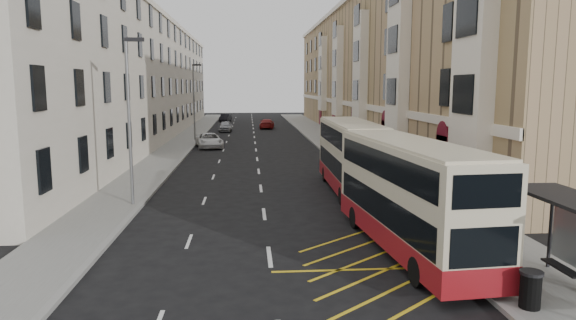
{
  "coord_description": "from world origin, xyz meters",
  "views": [
    {
      "loc": [
        -0.69,
        -13.17,
        5.9
      ],
      "look_at": [
        0.97,
        8.1,
        2.8
      ],
      "focal_mm": 32.0,
      "sensor_mm": 36.0,
      "label": 1
    }
  ],
  "objects": [
    {
      "name": "double_decker_rear",
      "position": [
        5.0,
        14.74,
        2.0
      ],
      "size": [
        2.39,
        9.89,
        3.93
      ],
      "rotation": [
        0.0,
        0.0,
        -0.01
      ],
      "color": "beige",
      "rests_on": "ground"
    },
    {
      "name": "road_markings",
      "position": [
        0.0,
        45.0,
        0.01
      ],
      "size": [
        10.0,
        110.0,
        0.01
      ],
      "primitive_type": null,
      "color": "silver",
      "rests_on": "ground"
    },
    {
      "name": "terrace_left",
      "position": [
        -13.43,
        45.5,
        6.52
      ],
      "size": [
        9.18,
        79.0,
        13.25
      ],
      "color": "beige",
      "rests_on": "ground"
    },
    {
      "name": "guard_railing",
      "position": [
        6.25,
        5.75,
        0.86
      ],
      "size": [
        0.06,
        6.56,
        1.01
      ],
      "color": "red",
      "rests_on": "pavement_right"
    },
    {
      "name": "pavement_right",
      "position": [
        8.0,
        30.0,
        0.07
      ],
      "size": [
        4.0,
        120.0,
        0.15
      ],
      "primitive_type": "cube",
      "color": "slate",
      "rests_on": "ground"
    },
    {
      "name": "kerb_left",
      "position": [
        -6.0,
        30.0,
        0.07
      ],
      "size": [
        0.25,
        120.0,
        0.15
      ],
      "primitive_type": "cube",
      "color": "gray",
      "rests_on": "ground"
    },
    {
      "name": "pedestrian_far",
      "position": [
        6.35,
        7.34,
        1.11
      ],
      "size": [
        1.22,
        0.77,
        1.93
      ],
      "primitive_type": "imported",
      "rotation": [
        0.0,
        0.0,
        2.86
      ],
      "color": "black",
      "rests_on": "pavement_right"
    },
    {
      "name": "double_decker_front",
      "position": [
        5.0,
        4.26,
        2.03
      ],
      "size": [
        3.12,
        10.13,
        3.98
      ],
      "rotation": [
        0.0,
        0.0,
        0.08
      ],
      "color": "beige",
      "rests_on": "ground"
    },
    {
      "name": "street_lamp_near",
      "position": [
        -6.35,
        12.0,
        4.64
      ],
      "size": [
        0.93,
        0.18,
        8.0
      ],
      "color": "slate",
      "rests_on": "pavement_left"
    },
    {
      "name": "kerb_right",
      "position": [
        6.0,
        30.0,
        0.07
      ],
      "size": [
        0.25,
        120.0,
        0.15
      ],
      "primitive_type": "cube",
      "color": "gray",
      "rests_on": "ground"
    },
    {
      "name": "terrace_right",
      "position": [
        14.88,
        45.38,
        7.52
      ],
      "size": [
        10.75,
        79.0,
        15.25
      ],
      "color": "tan",
      "rests_on": "ground"
    },
    {
      "name": "street_lamp_far",
      "position": [
        -6.35,
        42.0,
        4.64
      ],
      "size": [
        0.93,
        0.18,
        8.0
      ],
      "color": "slate",
      "rests_on": "pavement_left"
    },
    {
      "name": "pedestrian_near",
      "position": [
        6.4,
        0.28,
        1.02
      ],
      "size": [
        0.71,
        0.54,
        1.74
      ],
      "primitive_type": "imported",
      "rotation": [
        0.0,
        0.0,
        3.35
      ],
      "color": "black",
      "rests_on": "pavement_right"
    },
    {
      "name": "pavement_left",
      "position": [
        -7.5,
        30.0,
        0.07
      ],
      "size": [
        3.0,
        120.0,
        0.15
      ],
      "primitive_type": "cube",
      "color": "slate",
      "rests_on": "ground"
    },
    {
      "name": "litter_bin",
      "position": [
        6.59,
        -0.99,
        0.66
      ],
      "size": [
        0.6,
        0.6,
        0.99
      ],
      "color": "black",
      "rests_on": "pavement_right"
    },
    {
      "name": "car_silver",
      "position": [
        -3.63,
        53.42,
        0.68
      ],
      "size": [
        1.72,
        4.06,
        1.37
      ],
      "primitive_type": "imported",
      "rotation": [
        0.0,
        0.0,
        -0.03
      ],
      "color": "#919398",
      "rests_on": "ground"
    },
    {
      "name": "ground",
      "position": [
        0.0,
        0.0,
        0.0
      ],
      "size": [
        200.0,
        200.0,
        0.0
      ],
      "primitive_type": "plane",
      "color": "black",
      "rests_on": "ground"
    },
    {
      "name": "white_van",
      "position": [
        -4.43,
        36.12,
        0.69
      ],
      "size": [
        3.13,
        5.31,
        1.39
      ],
      "primitive_type": "imported",
      "rotation": [
        0.0,
        0.0,
        0.17
      ],
      "color": "silver",
      "rests_on": "ground"
    },
    {
      "name": "car_red",
      "position": [
        1.89,
        57.78,
        0.66
      ],
      "size": [
        2.3,
        4.71,
        1.32
      ],
      "primitive_type": "imported",
      "rotation": [
        0.0,
        0.0,
        3.04
      ],
      "color": "maroon",
      "rests_on": "ground"
    },
    {
      "name": "car_dark",
      "position": [
        -4.43,
        71.78,
        0.65
      ],
      "size": [
        2.02,
        4.14,
        1.31
      ],
      "primitive_type": "imported",
      "rotation": [
        0.0,
        0.0,
        -0.16
      ],
      "color": "black",
      "rests_on": "ground"
    }
  ]
}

